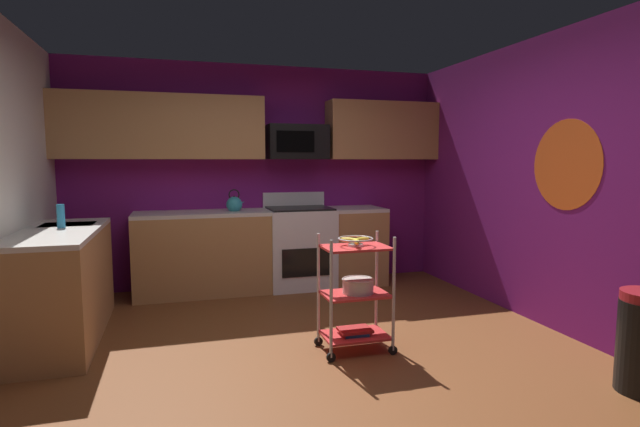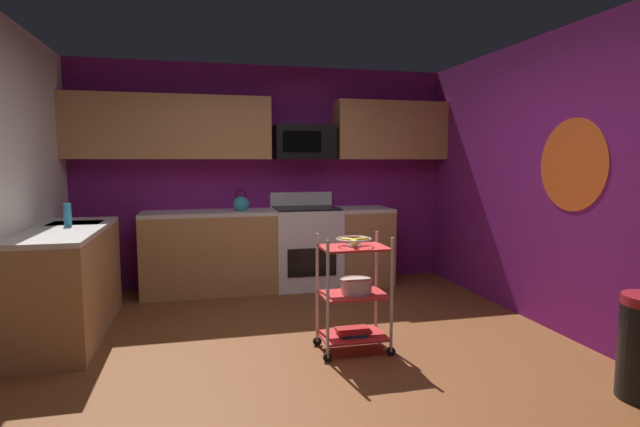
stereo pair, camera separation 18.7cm
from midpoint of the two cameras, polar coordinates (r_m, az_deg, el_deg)
name	(u,v)px [view 1 (the left image)]	position (r m, az deg, el deg)	size (l,w,h in m)	color
floor	(313,360)	(3.92, -2.26, -16.46)	(4.40, 4.80, 0.04)	brown
wall_back	(259,176)	(6.01, -7.93, 4.30)	(4.52, 0.06, 2.60)	#751970
wall_right	(563,182)	(4.69, 25.19, 3.27)	(0.06, 4.80, 2.60)	#751970
wall_flower_decal	(566,165)	(4.62, 25.44, 5.08)	(0.77, 0.77, 0.00)	#E5591E
counter_run	(203,260)	(5.30, -14.26, -5.19)	(3.63, 2.26, 0.92)	#B27F4C
oven_range	(299,246)	(5.85, -3.30, -3.80)	(0.76, 0.65, 1.10)	white
upper_cabinets	(253,129)	(5.81, -8.65, 9.65)	(4.40, 0.33, 0.70)	#B27F4C
microwave	(297,142)	(5.87, -3.61, 8.21)	(0.70, 0.39, 0.40)	black
rolling_cart	(355,294)	(3.90, 2.68, -9.26)	(0.57, 0.36, 0.91)	silver
fruit_bowl	(356,240)	(3.81, 2.72, -3.10)	(0.27, 0.27, 0.07)	silver
mixing_bowl_large	(358,285)	(3.89, 3.01, -8.27)	(0.25, 0.25, 0.11)	silver
book_stack	(355,331)	(3.99, 2.66, -13.38)	(0.25, 0.19, 0.05)	#1E4C8C
kettle	(234,204)	(5.66, -10.77, 1.06)	(0.21, 0.18, 0.26)	teal
dish_soap_bottle	(61,216)	(4.75, -28.69, -0.27)	(0.06, 0.06, 0.20)	#2D8CBF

